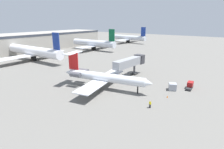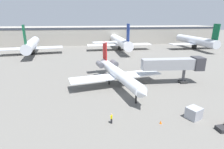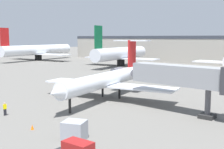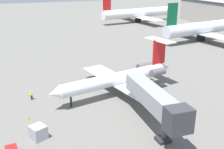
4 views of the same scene
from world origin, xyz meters
name	(u,v)px [view 1 (image 1 of 4)]	position (x,y,z in m)	size (l,w,h in m)	color
ground_plane	(122,91)	(0.00, 0.00, -0.05)	(400.00, 400.00, 0.10)	#66635E
regional_jet	(102,77)	(-1.12, 6.18, 3.33)	(23.09, 26.92, 9.52)	silver
jet_bridge	(131,62)	(13.79, 5.30, 4.97)	(15.45, 3.70, 6.68)	gray
ground_crew_marshaller	(150,104)	(-4.73, -10.20, 0.86)	(0.37, 0.46, 1.69)	black
baggage_tug_lead	(190,86)	(12.84, -14.39, 0.84)	(4.08, 1.64, 1.90)	#262628
cargo_container_uld	(172,87)	(8.89, -10.73, 0.96)	(2.75, 2.65, 1.92)	#999EA8
traffic_cone_near	(167,97)	(2.92, -11.44, 0.28)	(0.36, 0.36, 0.55)	orange
parked_airliner_centre	(33,51)	(8.96, 55.80, 4.47)	(33.05, 39.31, 13.74)	white
parked_airliner_east_mid	(94,43)	(49.56, 53.11, 4.35)	(27.15, 32.25, 13.51)	silver
parked_airliner_east_end	(128,38)	(96.66, 55.44, 4.22)	(28.14, 33.23, 13.24)	silver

